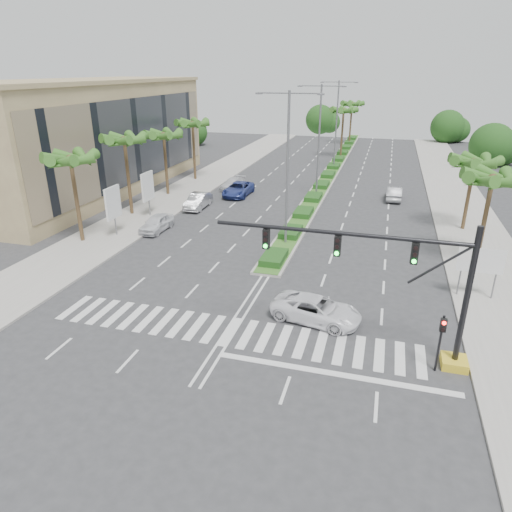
# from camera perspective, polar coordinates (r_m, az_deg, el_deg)

# --- Properties ---
(ground) EXTENTS (160.00, 160.00, 0.00)m
(ground) POSITION_cam_1_polar(r_m,az_deg,el_deg) (25.53, -3.25, -9.42)
(ground) COLOR #333335
(ground) RESTS_ON ground
(footpath_right) EXTENTS (6.00, 120.00, 0.15)m
(footpath_right) POSITION_cam_1_polar(r_m,az_deg,el_deg) (43.30, 25.59, 2.13)
(footpath_right) COLOR gray
(footpath_right) RESTS_ON ground
(footpath_left) EXTENTS (6.00, 120.00, 0.15)m
(footpath_left) POSITION_cam_1_polar(r_m,az_deg,el_deg) (48.18, -12.69, 5.70)
(footpath_left) COLOR gray
(footpath_left) RESTS_ON ground
(median) EXTENTS (2.20, 75.00, 0.20)m
(median) POSITION_cam_1_polar(r_m,az_deg,el_deg) (67.18, 9.56, 10.60)
(median) COLOR gray
(median) RESTS_ON ground
(median_grass) EXTENTS (1.80, 75.00, 0.04)m
(median_grass) POSITION_cam_1_polar(r_m,az_deg,el_deg) (67.16, 9.57, 10.70)
(median_grass) COLOR #396021
(median_grass) RESTS_ON median
(building) EXTENTS (12.00, 36.00, 12.00)m
(building) POSITION_cam_1_polar(r_m,az_deg,el_deg) (57.65, -20.11, 13.64)
(building) COLOR tan
(building) RESTS_ON ground
(signal_gantry) EXTENTS (12.60, 1.20, 7.20)m
(signal_gantry) POSITION_cam_1_polar(r_m,az_deg,el_deg) (22.82, 19.22, -4.90)
(signal_gantry) COLOR gold
(signal_gantry) RESTS_ON ground
(pedestrian_signal) EXTENTS (0.28, 0.36, 3.00)m
(pedestrian_signal) POSITION_cam_1_polar(r_m,az_deg,el_deg) (23.04, 22.15, -9.10)
(pedestrian_signal) COLOR black
(pedestrian_signal) RESTS_ON ground
(direction_sign) EXTENTS (2.70, 0.11, 3.40)m
(direction_sign) POSITION_cam_1_polar(r_m,az_deg,el_deg) (31.09, 26.26, -0.75)
(direction_sign) COLOR slate
(direction_sign) RESTS_ON ground
(billboard_near) EXTENTS (0.18, 2.10, 4.35)m
(billboard_near) POSITION_cam_1_polar(r_m,az_deg,el_deg) (40.48, -17.44, 6.33)
(billboard_near) COLOR slate
(billboard_near) RESTS_ON ground
(billboard_far) EXTENTS (0.18, 2.10, 4.35)m
(billboard_far) POSITION_cam_1_polar(r_m,az_deg,el_deg) (45.43, -13.39, 8.42)
(billboard_far) COLOR slate
(billboard_far) RESTS_ON ground
(palm_left_near) EXTENTS (4.57, 4.68, 7.55)m
(palm_left_near) POSITION_cam_1_polar(r_m,az_deg,el_deg) (39.25, -22.15, 10.85)
(palm_left_near) COLOR brown
(palm_left_near) RESTS_ON ground
(palm_left_mid) EXTENTS (4.57, 4.68, 7.95)m
(palm_left_mid) POSITION_cam_1_polar(r_m,az_deg,el_deg) (45.68, -16.12, 13.51)
(palm_left_mid) COLOR brown
(palm_left_mid) RESTS_ON ground
(palm_left_far) EXTENTS (4.57, 4.68, 7.35)m
(palm_left_far) POSITION_cam_1_polar(r_m,az_deg,el_deg) (52.66, -11.45, 14.35)
(palm_left_far) COLOR brown
(palm_left_far) RESTS_ON ground
(palm_left_end) EXTENTS (4.57, 4.68, 7.75)m
(palm_left_end) POSITION_cam_1_polar(r_m,az_deg,el_deg) (59.79, -7.92, 15.86)
(palm_left_end) COLOR brown
(palm_left_end) RESTS_ON ground
(palm_right_near) EXTENTS (4.57, 4.68, 7.05)m
(palm_right_near) POSITION_cam_1_polar(r_m,az_deg,el_deg) (35.91, 27.43, 8.26)
(palm_right_near) COLOR brown
(palm_right_near) RESTS_ON ground
(palm_right_far) EXTENTS (4.57, 4.68, 6.75)m
(palm_right_far) POSITION_cam_1_polar(r_m,az_deg,el_deg) (43.69, 25.60, 10.30)
(palm_right_far) COLOR brown
(palm_right_far) RESTS_ON ground
(palm_median_a) EXTENTS (4.57, 4.68, 8.05)m
(palm_median_a) POSITION_cam_1_polar(r_m,az_deg,el_deg) (76.05, 10.89, 17.25)
(palm_median_a) COLOR brown
(palm_median_a) RESTS_ON ground
(palm_median_b) EXTENTS (4.57, 4.68, 8.05)m
(palm_median_b) POSITION_cam_1_polar(r_m,az_deg,el_deg) (90.95, 11.91, 17.95)
(palm_median_b) COLOR brown
(palm_median_b) RESTS_ON ground
(streetlight_near) EXTENTS (5.10, 0.25, 12.00)m
(streetlight_near) POSITION_cam_1_polar(r_m,az_deg,el_deg) (35.83, 3.97, 11.65)
(streetlight_near) COLOR slate
(streetlight_near) RESTS_ON ground
(streetlight_mid) EXTENTS (5.10, 0.25, 12.00)m
(streetlight_mid) POSITION_cam_1_polar(r_m,az_deg,el_deg) (51.40, 7.91, 14.74)
(streetlight_mid) COLOR slate
(streetlight_mid) RESTS_ON ground
(streetlight_far) EXTENTS (5.10, 0.25, 12.00)m
(streetlight_far) POSITION_cam_1_polar(r_m,az_deg,el_deg) (67.17, 10.05, 16.36)
(streetlight_far) COLOR slate
(streetlight_far) RESTS_ON ground
(car_parked_a) EXTENTS (1.83, 4.31, 1.45)m
(car_parked_a) POSITION_cam_1_polar(r_m,az_deg,el_deg) (41.59, -12.32, 4.04)
(car_parked_a) COLOR silver
(car_parked_a) RESTS_ON ground
(car_parked_b) EXTENTS (1.73, 4.70, 1.54)m
(car_parked_b) POSITION_cam_1_polar(r_m,az_deg,el_deg) (47.91, -7.26, 6.84)
(car_parked_b) COLOR #B9B8BD
(car_parked_b) RESTS_ON ground
(car_parked_c) EXTENTS (2.56, 5.50, 1.52)m
(car_parked_c) POSITION_cam_1_polar(r_m,az_deg,el_deg) (52.45, -2.22, 8.35)
(car_parked_c) COLOR navy
(car_parked_c) RESTS_ON ground
(car_parked_d) EXTENTS (2.35, 4.64, 1.29)m
(car_parked_d) POSITION_cam_1_polar(r_m,az_deg,el_deg) (55.61, -2.94, 9.02)
(car_parked_d) COLOR silver
(car_parked_d) RESTS_ON ground
(car_crossing) EXTENTS (5.50, 3.33, 1.43)m
(car_crossing) POSITION_cam_1_polar(r_m,az_deg,el_deg) (26.40, 7.55, -6.65)
(car_crossing) COLOR white
(car_crossing) RESTS_ON ground
(car_right) EXTENTS (1.66, 4.55, 1.49)m
(car_right) POSITION_cam_1_polar(r_m,az_deg,el_deg) (52.94, 16.91, 7.52)
(car_right) COLOR #9E9FA2
(car_right) RESTS_ON ground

